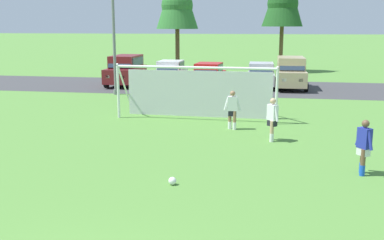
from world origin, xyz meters
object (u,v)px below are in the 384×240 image
(player_midfield_center, at_px, (232,110))
(parked_car_slot_center_right, at_px, (291,73))
(soccer_ball, at_px, (172,181))
(parked_car_slot_center_left, at_px, (208,75))
(parked_car_slot_left, at_px, (170,72))
(player_striker_near, at_px, (272,120))
(player_defender_far, at_px, (364,147))
(parked_car_slot_center, at_px, (261,75))
(soccer_goal, at_px, (198,90))
(street_lamp, at_px, (116,29))
(parked_car_slot_far_left, at_px, (126,70))

(player_midfield_center, bearing_deg, parked_car_slot_center_right, 77.55)
(soccer_ball, height_order, parked_car_slot_center_left, parked_car_slot_center_left)
(parked_car_slot_left, bearing_deg, parked_car_slot_center_left, -27.72)
(parked_car_slot_left, relative_size, parked_car_slot_center_right, 0.91)
(player_striker_near, xyz_separation_m, player_defender_far, (2.63, -3.54, 0.00))
(player_striker_near, bearing_deg, parked_car_slot_center, 92.89)
(player_striker_near, relative_size, parked_car_slot_left, 0.39)
(soccer_goal, bearing_deg, parked_car_slot_center_left, 95.01)
(soccer_goal, height_order, player_defender_far, soccer_goal)
(player_midfield_center, xyz_separation_m, player_defender_far, (4.27, -5.23, 0.00))
(soccer_goal, bearing_deg, street_lamp, 134.03)
(player_striker_near, bearing_deg, parked_car_slot_center_right, 85.19)
(soccer_goal, distance_m, street_lamp, 9.20)
(player_striker_near, xyz_separation_m, parked_car_slot_center_right, (1.24, 14.78, 0.29))
(soccer_ball, distance_m, player_midfield_center, 7.17)
(soccer_ball, xyz_separation_m, parked_car_slot_far_left, (-7.76, 19.94, 1.00))
(player_midfield_center, xyz_separation_m, parked_car_slot_center, (0.89, 13.41, 0.05))
(parked_car_slot_center_right, bearing_deg, player_midfield_center, -102.45)
(soccer_goal, distance_m, parked_car_slot_center_left, 10.36)
(parked_car_slot_left, height_order, parked_car_slot_center_left, same)
(player_defender_far, bearing_deg, parked_car_slot_center_right, 94.31)
(parked_car_slot_left, xyz_separation_m, parked_car_slot_center, (6.67, -0.74, 0.00))
(player_defender_far, xyz_separation_m, parked_car_slot_far_left, (-13.08, 18.10, 0.29))
(soccer_ball, distance_m, player_defender_far, 5.67)
(parked_car_slot_far_left, relative_size, parked_car_slot_left, 1.09)
(player_midfield_center, relative_size, parked_car_slot_center_left, 0.38)
(player_midfield_center, relative_size, player_defender_far, 1.00)
(parked_car_slot_center_left, bearing_deg, player_striker_near, -72.93)
(player_defender_far, distance_m, parked_car_slot_center, 18.94)
(parked_car_slot_far_left, xyz_separation_m, parked_car_slot_left, (3.03, 1.27, -0.24))
(parked_car_slot_center_right, bearing_deg, parked_car_slot_far_left, -178.95)
(player_striker_near, height_order, street_lamp, street_lamp)
(player_striker_near, distance_m, parked_car_slot_center_right, 14.84)
(parked_car_slot_far_left, height_order, street_lamp, street_lamp)
(soccer_goal, xyz_separation_m, street_lamp, (-6.09, 6.30, 2.79))
(player_striker_near, relative_size, parked_car_slot_center, 0.39)
(player_defender_far, distance_m, street_lamp, 18.67)
(player_defender_far, bearing_deg, soccer_goal, 129.22)
(player_striker_near, relative_size, player_defender_far, 1.00)
(player_defender_far, distance_m, parked_car_slot_center_left, 19.10)
(player_defender_far, bearing_deg, soccer_ball, -160.99)
(parked_car_slot_left, relative_size, street_lamp, 0.53)
(soccer_ball, xyz_separation_m, player_defender_far, (5.31, 1.83, 0.71))
(soccer_goal, height_order, parked_car_slot_left, soccer_goal)
(soccer_ball, distance_m, soccer_goal, 9.40)
(player_striker_near, bearing_deg, player_midfield_center, 134.24)
(soccer_goal, bearing_deg, parked_car_slot_center, 76.39)
(player_striker_near, bearing_deg, soccer_goal, 131.44)
(parked_car_slot_far_left, height_order, parked_car_slot_center_right, same)
(parked_car_slot_center_left, bearing_deg, soccer_goal, -84.99)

